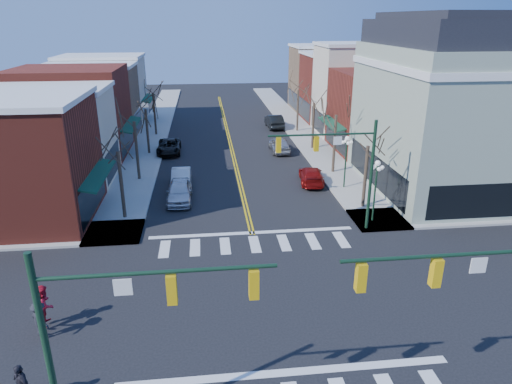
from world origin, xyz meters
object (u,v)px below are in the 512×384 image
object	(u,v)px
lamppost_corner	(376,181)
car_left_mid	(181,178)
car_right_far	(274,121)
victorian_corner	(457,105)
car_right_mid	(279,145)
pedestrian_dark_b	(40,319)
car_right_near	(311,175)
car_left_far	(169,147)
pedestrian_red_b	(45,305)
lamppost_midblock	(346,153)
car_left_near	(179,191)

from	to	relation	value
lamppost_corner	car_left_mid	xyz separation A→B (m)	(-13.00, 8.54, -2.26)
car_left_mid	car_right_far	xyz separation A→B (m)	(10.75, 20.30, 0.12)
victorian_corner	car_right_far	distance (m)	25.82
car_right_mid	pedestrian_dark_b	bearing A→B (deg)	61.25
victorian_corner	car_right_near	world-z (taller)	victorian_corner
lamppost_corner	pedestrian_dark_b	xyz separation A→B (m)	(-18.20, -9.86, -2.00)
car_left_far	pedestrian_red_b	xyz separation A→B (m)	(-3.60, -27.69, 0.42)
car_left_mid	car_right_mid	size ratio (longest dim) A/B	0.95
car_right_near	pedestrian_red_b	bearing A→B (deg)	54.89
pedestrian_red_b	pedestrian_dark_b	xyz separation A→B (m)	(0.00, -0.82, -0.15)
victorian_corner	car_right_near	size ratio (longest dim) A/B	3.13
car_right_far	pedestrian_dark_b	distance (m)	41.86
lamppost_corner	car_left_far	size ratio (longest dim) A/B	0.87
victorian_corner	lamppost_midblock	xyz separation A→B (m)	(-8.30, 0.50, -3.70)
lamppost_corner	car_left_near	xyz separation A→B (m)	(-13.00, 5.37, -2.19)
car_left_mid	pedestrian_red_b	xyz separation A→B (m)	(-5.20, -17.58, 0.40)
lamppost_midblock	car_right_mid	world-z (taller)	lamppost_midblock
car_left_mid	car_right_near	distance (m)	10.71
car_right_far	pedestrian_dark_b	xyz separation A→B (m)	(-15.95, -38.70, 0.13)
lamppost_midblock	car_left_mid	xyz separation A→B (m)	(-13.00, 2.04, -2.26)
victorian_corner	lamppost_corner	size ratio (longest dim) A/B	3.29
car_left_mid	car_left_near	bearing A→B (deg)	-90.12
car_left_mid	pedestrian_red_b	world-z (taller)	pedestrian_red_b
victorian_corner	car_left_near	xyz separation A→B (m)	(-21.30, -0.63, -5.89)
victorian_corner	pedestrian_dark_b	distance (m)	31.41
lamppost_midblock	car_left_far	distance (m)	19.13
car_left_mid	pedestrian_dark_b	world-z (taller)	pedestrian_dark_b
car_left_near	car_right_far	world-z (taller)	car_right_far
car_left_near	car_right_far	xyz separation A→B (m)	(10.75, 23.47, 0.05)
pedestrian_red_b	pedestrian_dark_b	bearing A→B (deg)	174.18
car_right_mid	pedestrian_red_b	size ratio (longest dim) A/B	2.35
car_left_near	pedestrian_dark_b	xyz separation A→B (m)	(-5.20, -15.23, 0.19)
pedestrian_red_b	car_left_mid	bearing A→B (deg)	-22.30
pedestrian_dark_b	car_left_near	bearing A→B (deg)	-66.78
pedestrian_red_b	car_right_near	bearing A→B (deg)	-48.54
car_left_far	pedestrian_dark_b	xyz separation A→B (m)	(-3.60, -28.51, 0.27)
car_left_far	car_right_near	bearing A→B (deg)	-40.87
lamppost_corner	car_right_near	xyz separation A→B (m)	(-2.29, 8.19, -2.30)
car_left_near	car_right_far	size ratio (longest dim) A/B	0.90
car_right_near	car_right_mid	xyz separation A→B (m)	(-1.11, 9.68, 0.11)
car_left_near	car_left_mid	bearing A→B (deg)	90.45
car_left_far	car_right_far	world-z (taller)	car_right_far
lamppost_corner	car_left_near	distance (m)	14.24
car_right_mid	car_right_far	bearing A→B (deg)	-96.66
car_left_near	car_left_far	distance (m)	13.38
car_left_near	pedestrian_red_b	bearing A→B (deg)	-109.39
victorian_corner	car_left_mid	bearing A→B (deg)	173.20
pedestrian_red_b	pedestrian_dark_b	world-z (taller)	pedestrian_red_b
pedestrian_red_b	pedestrian_dark_b	distance (m)	0.83
victorian_corner	car_left_far	size ratio (longest dim) A/B	2.88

